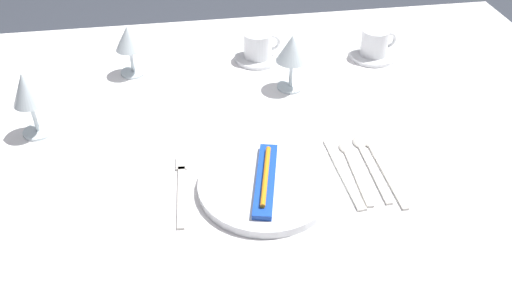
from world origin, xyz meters
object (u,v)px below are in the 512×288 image
dinner_plate (266,185)px  coffee_cup_right (259,45)px  dinner_knife (344,175)px  wine_glass_centre (292,51)px  toothbrush_package (266,179)px  wine_glass_right (27,92)px  spoon_tea (380,162)px  coffee_cup_left (375,42)px  fork_outer (181,187)px  spoon_dessert (368,160)px  spoon_soup (352,164)px  wine_glass_left (129,41)px

dinner_plate → coffee_cup_right: 0.53m
dinner_knife → wine_glass_centre: size_ratio=1.53×
toothbrush_package → wine_glass_right: (-0.47, 0.26, 0.08)m
toothbrush_package → wine_glass_right: 0.55m
spoon_tea → coffee_cup_left: bearing=72.8°
fork_outer → wine_glass_centre: bearing=49.1°
dinner_knife → wine_glass_centre: wine_glass_centre is taller
dinner_plate → spoon_dessert: bearing=12.8°
toothbrush_package → coffee_cup_left: bearing=51.4°
toothbrush_package → dinner_plate: bearing=0.0°
fork_outer → wine_glass_centre: 0.45m
dinner_plate → spoon_dessert: (0.23, 0.05, -0.01)m
coffee_cup_left → spoon_soup: bearing=-113.9°
toothbrush_package → coffee_cup_right: 0.53m
coffee_cup_left → wine_glass_centre: (-0.26, -0.12, 0.06)m
dinner_knife → spoon_tea: 0.09m
fork_outer → spoon_dessert: (0.39, 0.02, 0.00)m
fork_outer → coffee_cup_left: 0.72m
dinner_plate → wine_glass_right: bearing=150.8°
fork_outer → wine_glass_centre: size_ratio=1.43×
coffee_cup_right → fork_outer: bearing=-115.4°
wine_glass_right → coffee_cup_left: bearing=14.5°
wine_glass_centre → wine_glass_right: size_ratio=0.94×
fork_outer → spoon_soup: size_ratio=1.01×
dinner_plate → coffee_cup_right: (0.07, 0.52, 0.04)m
spoon_soup → spoon_tea: 0.06m
spoon_dessert → coffee_cup_right: (-0.16, 0.47, 0.04)m
dinner_knife → wine_glass_centre: (-0.04, 0.35, 0.10)m
toothbrush_package → dinner_knife: 0.17m
coffee_cup_right → wine_glass_centre: bearing=-70.5°
dinner_knife → wine_glass_right: bearing=158.6°
dinner_plate → wine_glass_centre: bearing=70.8°
spoon_dessert → spoon_tea: bearing=-21.4°
dinner_plate → dinner_knife: bearing=5.0°
toothbrush_package → dinner_knife: size_ratio=0.96×
dinner_knife → wine_glass_left: 0.66m
toothbrush_package → coffee_cup_right: size_ratio=2.11×
toothbrush_package → fork_outer: size_ratio=1.03×
fork_outer → wine_glass_right: size_ratio=1.34×
dinner_knife → coffee_cup_right: coffee_cup_right is taller
toothbrush_package → spoon_tea: bearing=9.6°
spoon_dessert → wine_glass_centre: (-0.10, 0.31, 0.10)m
coffee_cup_left → wine_glass_left: size_ratio=0.73×
dinner_knife → coffee_cup_right: (-0.09, 0.51, 0.04)m
spoon_tea → dinner_plate: bearing=-170.4°
spoon_dessert → coffee_cup_left: size_ratio=2.18×
spoon_tea → wine_glass_left: bearing=138.6°
wine_glass_right → spoon_dessert: bearing=-16.9°
dinner_plate → wine_glass_left: wine_glass_left is taller
coffee_cup_left → spoon_dessert: bearing=-110.2°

